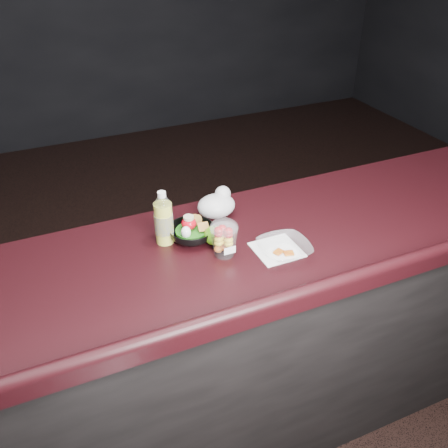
% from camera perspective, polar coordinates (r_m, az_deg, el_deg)
% --- Properties ---
extents(room_shell, '(8.00, 8.00, 8.00)m').
position_cam_1_polar(room_shell, '(1.22, 4.28, 21.18)').
color(room_shell, black).
rests_on(room_shell, ground).
extents(counter, '(4.06, 0.71, 1.02)m').
position_cam_1_polar(counter, '(2.14, -1.02, -14.12)').
color(counter, black).
rests_on(counter, ground).
extents(lemonade_bottle, '(0.07, 0.07, 0.21)m').
position_cam_1_polar(lemonade_bottle, '(1.82, -6.90, 0.29)').
color(lemonade_bottle, '#CED236').
rests_on(lemonade_bottle, counter).
extents(fruit_cup, '(0.10, 0.10, 0.14)m').
position_cam_1_polar(fruit_cup, '(1.74, 0.00, -1.56)').
color(fruit_cup, white).
rests_on(fruit_cup, counter).
extents(green_apple, '(0.08, 0.08, 0.08)m').
position_cam_1_polar(green_apple, '(1.82, -1.10, -1.31)').
color(green_apple, '#42740D').
rests_on(green_apple, counter).
extents(plastic_bag, '(0.15, 0.13, 0.11)m').
position_cam_1_polar(plastic_bag, '(1.98, -0.79, 2.27)').
color(plastic_bag, silver).
rests_on(plastic_bag, counter).
extents(snack_bowl, '(0.21, 0.21, 0.09)m').
position_cam_1_polar(snack_bowl, '(1.85, -3.77, -0.94)').
color(snack_bowl, black).
rests_on(snack_bowl, counter).
extents(takeout_bowl, '(0.19, 0.19, 0.05)m').
position_cam_1_polar(takeout_bowl, '(1.79, 6.88, -2.87)').
color(takeout_bowl, silver).
rests_on(takeout_bowl, counter).
extents(paper_napkin, '(0.16, 0.16, 0.00)m').
position_cam_1_polar(paper_napkin, '(1.82, 6.04, -2.94)').
color(paper_napkin, white).
rests_on(paper_napkin, counter).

